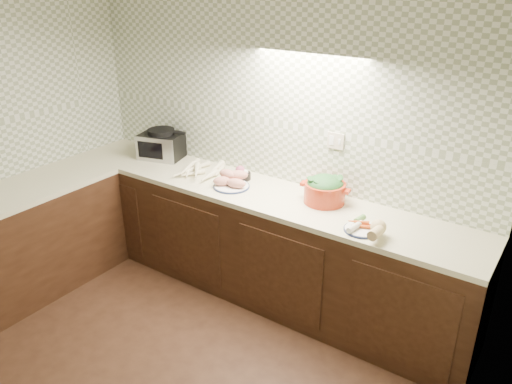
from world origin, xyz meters
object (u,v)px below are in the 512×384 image
Objects in this scene: sweet_potato_plate at (232,181)px; dutch_oven at (325,189)px; onion_bowl at (242,174)px; veg_plate at (370,227)px; toaster_oven at (162,144)px; parsnip_pile at (209,170)px.

dutch_oven is at bearing 12.11° from sweet_potato_plate.
onion_bowl is (-0.03, 0.17, -0.01)m from sweet_potato_plate.
onion_bowl and veg_plate have the same top height.
veg_plate is (1.20, -0.10, -0.01)m from sweet_potato_plate.
toaster_oven is 1.42× the size of veg_plate.
parsnip_pile is at bearing 172.09° from veg_plate.
toaster_oven is at bearing 173.60° from parsnip_pile.
toaster_oven reaches higher than dutch_oven.
toaster_oven is 1.01× the size of parsnip_pile.
toaster_oven is 0.90m from onion_bowl.
toaster_oven is 2.14m from veg_plate.
sweet_potato_plate is (0.93, -0.18, -0.07)m from toaster_oven.
sweet_potato_plate is 0.77× the size of dutch_oven.
toaster_oven is at bearing 171.44° from dutch_oven.
veg_plate is at bearing -36.80° from dutch_oven.
dutch_oven reaches higher than parsnip_pile.
veg_plate reaches higher than parsnip_pile.
sweet_potato_plate is at bearing 175.31° from veg_plate.
dutch_oven is (0.76, -0.01, 0.06)m from onion_bowl.
onion_bowl reaches higher than parsnip_pile.
toaster_oven is at bearing 179.44° from onion_bowl.
dutch_oven is 1.23× the size of veg_plate.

